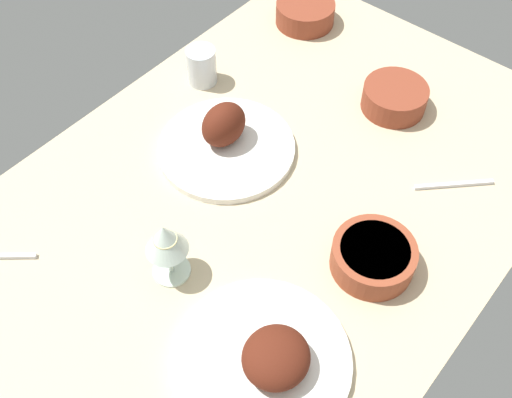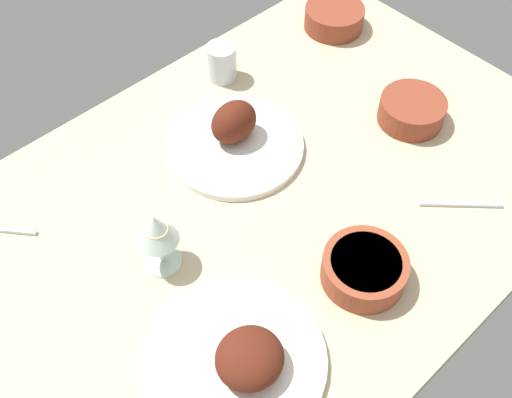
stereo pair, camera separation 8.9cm
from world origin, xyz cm
name	(u,v)px [view 2 (the right image)]	position (x,y,z in cm)	size (l,w,h in cm)	color
dining_table	(256,211)	(0.00, 0.00, 2.00)	(140.00, 90.00, 4.00)	#C6B28E
plate_near_viewer	(235,137)	(-7.48, -14.67, 6.64)	(28.96, 28.96, 10.51)	white
plate_center_main	(241,359)	(24.10, 22.46, 6.16)	(29.99, 29.99, 7.89)	white
bowl_cream	(334,17)	(-52.83, -28.29, 7.04)	(14.82, 14.82, 5.59)	brown
bowl_pasta	(412,110)	(-40.97, 5.64, 7.07)	(14.32, 14.32, 5.64)	brown
bowl_soup	(364,268)	(-3.05, 25.04, 7.04)	(15.29, 15.29, 5.60)	brown
wine_glass	(156,231)	(21.40, -2.04, 13.93)	(7.60, 7.60, 14.00)	silver
water_tumbler	(222,62)	(-19.89, -33.03, 8.36)	(6.78, 6.78, 8.73)	silver
fork_loose	(461,204)	(-29.57, 27.44, 4.40)	(16.26, 0.90, 0.80)	silver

